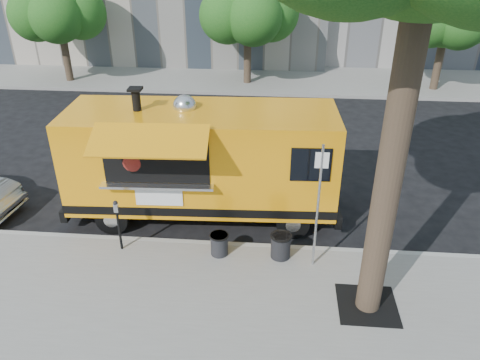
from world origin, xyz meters
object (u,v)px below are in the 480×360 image
Objects in this scene: far_tree_b at (248,5)px; food_truck at (201,160)px; parking_meter at (118,219)px; trash_bin_left at (219,243)px; far_tree_a at (57,5)px; sign_post at (318,201)px; far_tree_c at (449,11)px; trash_bin_right at (281,245)px.

food_truck is (-0.32, -12.13, -2.17)m from far_tree_b.
trash_bin_left is (2.37, 0.01, -0.54)m from parking_meter.
far_tree_a is 18.14m from sign_post.
sign_post is 3.57m from food_truck.
far_tree_b is 10.25× the size of trash_bin_left.
parking_meter is at bearing -62.85° from far_tree_a.
parking_meter reaches higher than trash_bin_left.
far_tree_a reaches higher than sign_post.
parking_meter is (-11.00, -13.75, -2.74)m from far_tree_c.
parking_meter is at bearing -98.10° from far_tree_b.
trash_bin_left is at bearing -179.39° from trash_bin_right.
far_tree_a reaches higher than trash_bin_right.
far_tree_b is 1.83× the size of sign_post.
food_truck reaches higher than trash_bin_left.
sign_post is at bearing -5.46° from trash_bin_left.
trash_bin_right is at bearing -51.58° from far_tree_a.
trash_bin_left is at bearing -55.52° from far_tree_a.
far_tree_b reaches higher than food_truck.
parking_meter is 0.18× the size of food_truck.
trash_bin_right is (-7.19, -13.73, -3.25)m from far_tree_c.
food_truck is at bearing 48.82° from parking_meter.
far_tree_a reaches higher than food_truck.
far_tree_c is at bearing 62.34° from trash_bin_right.
far_tree_b is 9.25× the size of trash_bin_right.
far_tree_b is 1.06× the size of far_tree_c.
sign_post is at bearing -16.75° from trash_bin_right.
trash_bin_right is (3.81, 0.02, -0.51)m from parking_meter.
far_tree_c is (9.00, -0.30, -0.12)m from far_tree_b.
trash_bin_right is (2.13, -1.89, -1.19)m from food_truck.
far_tree_a reaches higher than trash_bin_left.
far_tree_a is at bearing -179.68° from far_tree_c.
food_truck is (-2.87, 2.12, -0.19)m from sign_post.
far_tree_b is 4.12× the size of parking_meter.
parking_meter is (7.00, -13.65, -2.79)m from far_tree_a.
sign_post reaches higher than parking_meter.
far_tree_c is at bearing 0.32° from far_tree_a.
parking_meter is 2.64m from food_truck.
far_tree_b reaches higher than parking_meter.
parking_meter is (-2.00, -14.05, -2.85)m from far_tree_b.
sign_post is 0.42× the size of food_truck.
food_truck is 13.47× the size of trash_bin_left.
far_tree_b is 0.76× the size of food_truck.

